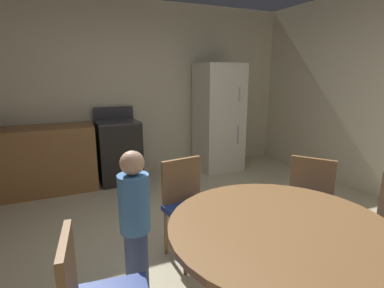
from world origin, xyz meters
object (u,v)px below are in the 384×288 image
(refrigerator, at_px, (218,118))
(chair_northeast, at_px, (308,202))
(oven_range, at_px, (119,151))
(chair_north, at_px, (188,202))
(dining_table, at_px, (279,248))
(person_child, at_px, (135,220))

(refrigerator, bearing_deg, chair_northeast, -101.09)
(oven_range, height_order, chair_north, oven_range)
(oven_range, xyz_separation_m, dining_table, (0.34, -3.19, 0.14))
(chair_northeast, bearing_deg, refrigerator, -136.87)
(oven_range, distance_m, chair_north, 2.18)
(oven_range, height_order, refrigerator, refrigerator)
(chair_north, bearing_deg, dining_table, -0.00)
(person_child, bearing_deg, chair_northeast, 42.28)
(oven_range, relative_size, dining_table, 0.85)
(dining_table, relative_size, person_child, 1.18)
(chair_northeast, bearing_deg, person_child, -40.89)
(chair_north, bearing_deg, person_child, -70.16)
(person_child, bearing_deg, refrigerator, 97.58)
(dining_table, height_order, person_child, person_child)
(person_child, bearing_deg, oven_range, 129.61)
(refrigerator, xyz_separation_m, person_child, (-2.00, -2.40, -0.30))
(oven_range, height_order, dining_table, oven_range)
(chair_north, distance_m, person_child, 0.61)
(oven_range, height_order, chair_northeast, oven_range)
(oven_range, bearing_deg, person_child, -97.78)
(oven_range, relative_size, person_child, 1.01)
(refrigerator, height_order, chair_northeast, refrigerator)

